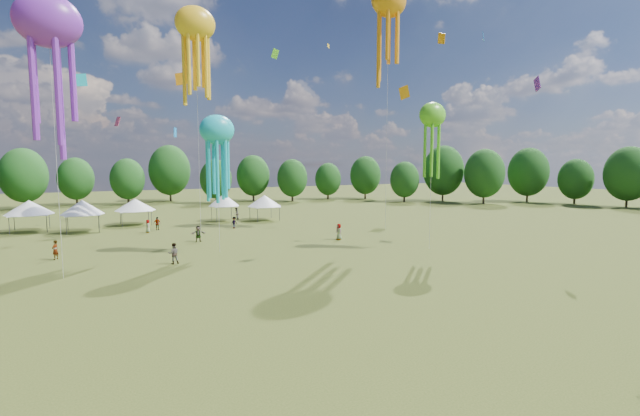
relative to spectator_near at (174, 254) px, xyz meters
name	(u,v)px	position (x,y,z in m)	size (l,w,h in m)	color
spectator_near	(174,254)	(0.00, 0.00, 0.00)	(0.91, 0.71, 1.86)	gray
spectators_far	(214,226)	(7.50, 15.77, -0.04)	(29.28, 24.42, 1.93)	gray
festival_tents	(145,204)	(0.49, 26.90, 2.19)	(36.85, 9.35, 4.27)	#47474C
show_kites	(216,46)	(5.79, 5.96, 19.85)	(52.78, 22.27, 32.14)	purple
treeline	(148,179)	(1.57, 32.42, 5.61)	(201.57, 95.24, 13.43)	#38281C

